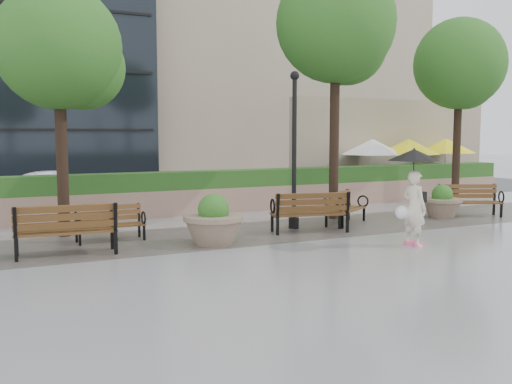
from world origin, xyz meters
name	(u,v)px	position (x,y,z in m)	size (l,w,h in m)	color
ground	(340,252)	(0.00, 0.00, 0.00)	(100.00, 100.00, 0.00)	gray
cobble_strip	(275,231)	(0.00, 3.00, 0.01)	(28.00, 3.20, 0.01)	#383330
hedge_wall	(217,192)	(0.00, 7.00, 0.66)	(24.00, 0.80, 1.35)	#997663
cafe_wall	(392,146)	(9.50, 10.00, 2.00)	(10.00, 0.60, 4.00)	tan
cafe_hedge	(416,185)	(9.00, 7.80, 0.45)	(8.00, 0.50, 0.90)	#20541C
asphalt_street	(178,199)	(0.00, 11.00, 0.00)	(40.00, 7.00, 0.00)	black
bldg_stone	(268,15)	(10.00, 23.00, 10.00)	(18.00, 10.00, 20.00)	tan
bench_0	(67,240)	(-5.30, 2.21, 0.32)	(2.09, 0.95, 1.09)	brown
bench_1	(111,231)	(-4.15, 3.38, 0.25)	(1.58, 0.65, 0.84)	brown
bench_2	(310,220)	(0.71, 2.41, 0.31)	(2.06, 1.19, 1.04)	brown
bench_3	(346,215)	(2.32, 3.13, 0.27)	(1.76, 1.46, 0.90)	brown
bench_4	(470,207)	(6.59, 2.70, 0.29)	(1.93, 1.39, 0.97)	brown
planter_left	(214,225)	(-2.09, 2.01, 0.46)	(1.39, 1.39, 1.17)	#7F6B56
planter_right	(442,205)	(5.69, 2.94, 0.39)	(1.20, 1.20, 1.00)	#7F6B56
lamppost	(294,160)	(0.64, 3.11, 1.83)	(0.28, 0.28, 4.15)	black
tree_0	(65,53)	(-4.88, 4.65, 4.46)	(3.15, 3.00, 6.09)	black
tree_1	(339,29)	(2.73, 4.22, 5.55)	(3.54, 3.46, 7.44)	black
tree_2	(461,68)	(9.15, 5.78, 4.92)	(3.40, 3.29, 6.70)	black
patio_umb_white	(372,147)	(7.33, 8.54, 1.99)	(2.50, 2.50, 2.30)	black
patio_umb_yellow_a	(408,147)	(8.75, 8.04, 1.99)	(2.50, 2.50, 2.30)	black
patio_umb_yellow_b	(446,146)	(11.39, 8.70, 1.99)	(2.50, 2.50, 2.30)	black
car_right	(57,190)	(-4.52, 10.32, 0.62)	(1.32, 3.77, 1.24)	white
pedestrian	(414,187)	(1.93, -0.07, 1.33)	(1.18, 1.18, 2.18)	beige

